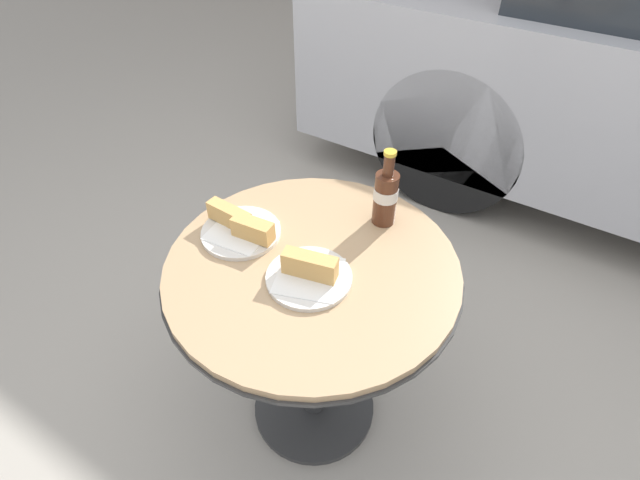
{
  "coord_description": "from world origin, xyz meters",
  "views": [
    {
      "loc": [
        0.48,
        -0.73,
        1.55
      ],
      "look_at": [
        0.0,
        0.04,
        0.73
      ],
      "focal_mm": 28.0,
      "sensor_mm": 36.0,
      "label": 1
    }
  ],
  "objects_px": {
    "cola_bottle_left": "(386,195)",
    "lunch_plate_far": "(241,227)",
    "lunch_plate_near": "(309,273)",
    "bistro_table": "(313,304)"
  },
  "relations": [
    {
      "from": "cola_bottle_left",
      "to": "lunch_plate_far",
      "type": "bearing_deg",
      "value": -139.62
    },
    {
      "from": "lunch_plate_far",
      "to": "bistro_table",
      "type": "bearing_deg",
      "value": 1.34
    },
    {
      "from": "cola_bottle_left",
      "to": "bistro_table",
      "type": "bearing_deg",
      "value": -106.76
    },
    {
      "from": "lunch_plate_near",
      "to": "cola_bottle_left",
      "type": "bearing_deg",
      "value": 80.24
    },
    {
      "from": "bistro_table",
      "to": "lunch_plate_near",
      "type": "bearing_deg",
      "value": -64.0
    },
    {
      "from": "lunch_plate_near",
      "to": "lunch_plate_far",
      "type": "distance_m",
      "value": 0.24
    },
    {
      "from": "lunch_plate_far",
      "to": "cola_bottle_left",
      "type": "bearing_deg",
      "value": 40.38
    },
    {
      "from": "cola_bottle_left",
      "to": "lunch_plate_far",
      "type": "distance_m",
      "value": 0.38
    },
    {
      "from": "lunch_plate_far",
      "to": "lunch_plate_near",
      "type": "bearing_deg",
      "value": -9.97
    },
    {
      "from": "bistro_table",
      "to": "cola_bottle_left",
      "type": "relative_size",
      "value": 3.4
    }
  ]
}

